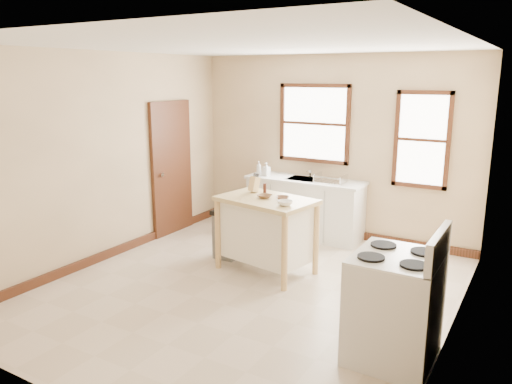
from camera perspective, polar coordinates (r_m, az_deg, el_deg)
floor at (r=6.06m, az=-0.92°, el=-11.03°), size 5.00×5.00×0.00m
ceiling at (r=5.53m, az=-1.04°, el=16.45°), size 5.00×5.00×0.00m
wall_back at (r=7.84m, az=8.67°, el=5.10°), size 4.50×0.04×2.80m
wall_left at (r=7.05m, az=-16.78°, el=3.79°), size 0.04×5.00×2.80m
wall_right at (r=4.87m, az=22.20°, el=-0.69°), size 0.04×5.00×2.80m
window_main at (r=7.90m, az=6.67°, el=7.78°), size 1.17×0.06×1.22m
window_side at (r=7.40m, az=18.44°, el=5.66°), size 0.77×0.06×1.37m
door_left at (r=8.01m, az=-9.61°, el=2.70°), size 0.06×0.90×2.10m
baseboard_back at (r=8.11m, az=8.27°, el=-4.34°), size 4.50×0.04×0.12m
baseboard_left at (r=7.36m, az=-15.92°, el=-6.56°), size 0.04×5.00×0.12m
sink_counter at (r=7.87m, az=5.59°, el=-1.76°), size 1.86×0.62×0.92m
faucet at (r=7.91m, az=6.24°, el=2.52°), size 0.03×0.03×0.22m
soap_bottle_a at (r=8.04m, az=0.33°, el=2.77°), size 0.10×0.10×0.22m
soap_bottle_b at (r=7.95m, az=1.20°, el=2.63°), size 0.11×0.12×0.21m
dish_rack at (r=7.55m, az=8.52°, el=1.51°), size 0.49×0.41×0.11m
kitchen_island at (r=6.42m, az=1.17°, el=-4.93°), size 1.30×0.95×0.98m
knife_block at (r=6.58m, az=-0.21°, el=0.82°), size 0.12×0.12×0.20m
pepper_grinder at (r=6.44m, az=1.01°, el=0.32°), size 0.06×0.06×0.15m
bowl_a at (r=6.29m, az=1.00°, el=-0.50°), size 0.20×0.20×0.04m
bowl_b at (r=6.22m, az=3.04°, el=-0.68°), size 0.23×0.23×0.04m
bowl_c at (r=5.94m, az=3.33°, el=-1.27°), size 0.24×0.24×0.06m
trash_bin at (r=6.93m, az=-3.37°, el=-4.82°), size 0.36×0.30×0.69m
gas_stove at (r=4.63m, az=15.62°, el=-11.07°), size 0.78×0.79×1.24m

